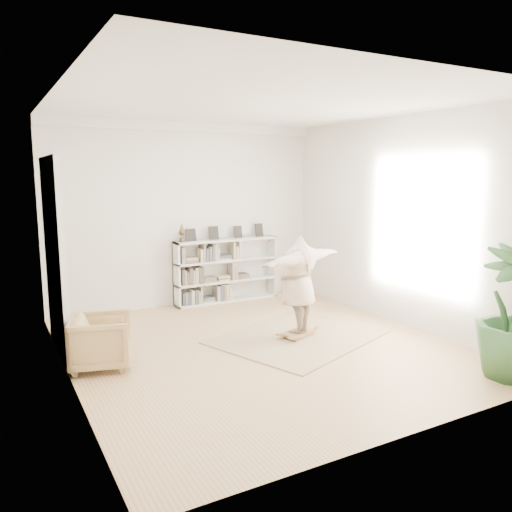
{
  "coord_description": "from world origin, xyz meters",
  "views": [
    {
      "loc": [
        -3.57,
        -6.36,
        2.6
      ],
      "look_at": [
        0.13,
        0.4,
        1.34
      ],
      "focal_mm": 35.0,
      "sensor_mm": 36.0,
      "label": 1
    }
  ],
  "objects": [
    {
      "name": "floor",
      "position": [
        0.0,
        0.0,
        0.0
      ],
      "size": [
        6.0,
        6.0,
        0.0
      ],
      "primitive_type": "plane",
      "color": "#A58255",
      "rests_on": "ground"
    },
    {
      "name": "room_shell",
      "position": [
        0.0,
        2.94,
        3.51
      ],
      "size": [
        6.0,
        6.0,
        6.0
      ],
      "color": "silver",
      "rests_on": "floor"
    },
    {
      "name": "doors",
      "position": [
        -2.7,
        1.3,
        1.4
      ],
      "size": [
        0.09,
        1.78,
        2.92
      ],
      "color": "white",
      "rests_on": "floor"
    },
    {
      "name": "bookshelf",
      "position": [
        0.74,
        2.82,
        0.64
      ],
      "size": [
        2.2,
        0.35,
        1.64
      ],
      "color": "silver",
      "rests_on": "floor"
    },
    {
      "name": "armchair",
      "position": [
        -2.3,
        0.36,
        0.36
      ],
      "size": [
        0.98,
        0.96,
        0.72
      ],
      "primitive_type": "imported",
      "rotation": [
        0.0,
        0.0,
        1.29
      ],
      "color": "tan",
      "rests_on": "floor"
    },
    {
      "name": "rug",
      "position": [
        0.74,
        0.1,
        0.01
      ],
      "size": [
        3.04,
        2.74,
        0.02
      ],
      "primitive_type": "cube",
      "rotation": [
        0.0,
        0.0,
        0.35
      ],
      "color": "tan",
      "rests_on": "floor"
    },
    {
      "name": "rocker_board",
      "position": [
        0.74,
        0.1,
        0.07
      ],
      "size": [
        0.62,
        0.49,
        0.11
      ],
      "rotation": [
        0.0,
        0.0,
        0.35
      ],
      "color": "olive",
      "rests_on": "rug"
    },
    {
      "name": "person",
      "position": [
        0.74,
        0.1,
        0.91
      ],
      "size": [
        1.98,
        1.15,
        1.56
      ],
      "primitive_type": "imported",
      "rotation": [
        0.0,
        0.0,
        3.49
      ],
      "color": "#C9AD96",
      "rests_on": "rocker_board"
    }
  ]
}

